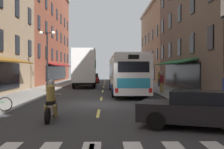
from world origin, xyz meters
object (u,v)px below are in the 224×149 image
object	(u,v)px
transit_bus	(126,74)
pedestrian_far	(162,82)
sedan_near	(201,109)
street_lamp_twin	(47,58)
pedestrian_mid	(159,79)
sedan_mid	(92,78)
motorcycle_rider	(51,103)
box_truck	(85,69)

from	to	relation	value
transit_bus	pedestrian_far	world-z (taller)	transit_bus
sedan_near	street_lamp_twin	bearing A→B (deg)	119.39
sedan_near	pedestrian_mid	world-z (taller)	pedestrian_mid
pedestrian_mid	pedestrian_far	world-z (taller)	pedestrian_mid
sedan_mid	street_lamp_twin	world-z (taller)	street_lamp_twin
motorcycle_rider	street_lamp_twin	xyz separation A→B (m)	(-3.16, 13.91, 2.41)
box_truck	motorcycle_rider	xyz separation A→B (m)	(0.28, -20.12, -1.42)
box_truck	pedestrian_mid	distance (m)	8.54
motorcycle_rider	pedestrian_mid	size ratio (longest dim) A/B	1.23
transit_bus	box_truck	bearing A→B (deg)	119.26
box_truck	sedan_mid	distance (m)	11.20
transit_bus	pedestrian_mid	size ratio (longest dim) A/B	7.18
transit_bus	street_lamp_twin	size ratio (longest dim) A/B	2.25
transit_bus	pedestrian_far	xyz separation A→B (m)	(2.96, -0.77, -0.72)
pedestrian_far	street_lamp_twin	size ratio (longest dim) A/B	0.31
transit_bus	box_truck	world-z (taller)	box_truck
box_truck	motorcycle_rider	size ratio (longest dim) A/B	3.51
sedan_near	motorcycle_rider	distance (m)	5.74
sedan_near	transit_bus	bearing A→B (deg)	96.67
transit_bus	box_truck	distance (m)	8.48
pedestrian_far	street_lamp_twin	xyz separation A→B (m)	(-9.99, 1.95, 2.14)
transit_bus	box_truck	size ratio (longest dim) A/B	1.67
sedan_near	pedestrian_far	world-z (taller)	pedestrian_far
pedestrian_mid	street_lamp_twin	size ratio (longest dim) A/B	0.31
sedan_near	motorcycle_rider	world-z (taller)	motorcycle_rider
sedan_near	pedestrian_far	bearing A→B (deg)	84.54
sedan_near	pedestrian_far	size ratio (longest dim) A/B	2.77
sedan_mid	motorcycle_rider	distance (m)	31.23
sedan_mid	motorcycle_rider	size ratio (longest dim) A/B	2.25
transit_bus	pedestrian_mid	distance (m)	8.90
sedan_near	pedestrian_far	xyz separation A→B (m)	(1.29, 13.50, 0.30)
pedestrian_far	pedestrian_mid	bearing A→B (deg)	-18.33
pedestrian_far	street_lamp_twin	bearing A→B (deg)	69.69
pedestrian_mid	pedestrian_far	bearing A→B (deg)	94.02
motorcycle_rider	pedestrian_mid	xyz separation A→B (m)	(8.18, 20.48, 0.30)
sedan_near	pedestrian_far	distance (m)	13.56
sedan_near	street_lamp_twin	world-z (taller)	street_lamp_twin
box_truck	sedan_near	bearing A→B (deg)	-74.99
transit_bus	sedan_near	bearing A→B (deg)	-83.33
sedan_near	motorcycle_rider	bearing A→B (deg)	164.45
transit_bus	sedan_mid	bearing A→B (deg)	101.82
transit_bus	sedan_mid	size ratio (longest dim) A/B	2.61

